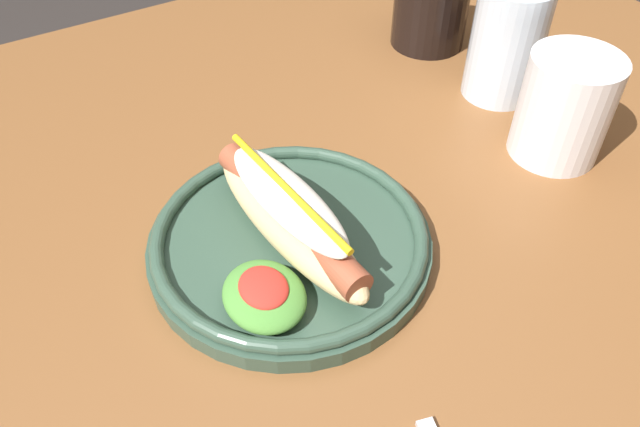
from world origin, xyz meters
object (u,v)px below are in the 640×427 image
(water_cup, at_px, (507,42))
(extra_cup, at_px, (565,107))
(hot_dog_plate, at_px, (288,236))
(soda_cup, at_px, (431,4))

(water_cup, relative_size, extra_cup, 1.19)
(extra_cup, bearing_deg, water_cup, 166.35)
(hot_dog_plate, distance_m, soda_cup, 0.40)
(soda_cup, relative_size, water_cup, 0.80)
(soda_cup, bearing_deg, water_cup, -1.47)
(hot_dog_plate, height_order, water_cup, water_cup)
(hot_dog_plate, relative_size, soda_cup, 2.38)
(soda_cup, height_order, water_cup, water_cup)
(soda_cup, bearing_deg, extra_cup, -7.10)
(hot_dog_plate, bearing_deg, extra_cup, 86.93)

